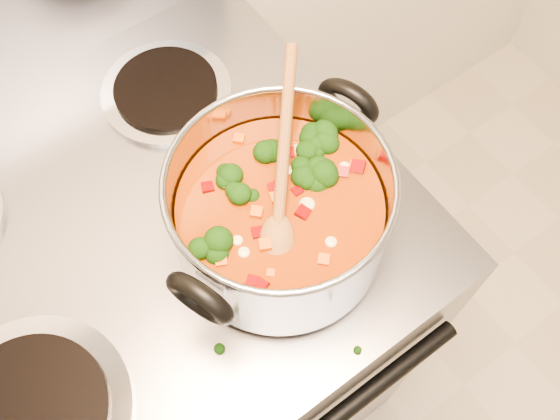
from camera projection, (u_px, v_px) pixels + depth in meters
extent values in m
cube|color=gray|center=(167.00, 335.00, 1.20)|extent=(0.74, 0.65, 0.92)
cylinder|color=#A5A5AD|center=(31.00, 415.00, 0.69)|extent=(0.23, 0.23, 0.01)
cylinder|color=black|center=(29.00, 414.00, 0.68)|extent=(0.18, 0.18, 0.01)
cylinder|color=#A5A5AD|center=(288.00, 243.00, 0.78)|extent=(0.23, 0.23, 0.01)
cylinder|color=black|center=(288.00, 241.00, 0.78)|extent=(0.18, 0.18, 0.01)
cylinder|color=#A5A5AD|center=(167.00, 92.00, 0.89)|extent=(0.19, 0.19, 0.01)
cylinder|color=black|center=(166.00, 88.00, 0.88)|extent=(0.15, 0.15, 0.01)
cylinder|color=#A9AAB2|center=(280.00, 212.00, 0.71)|extent=(0.25, 0.25, 0.14)
torus|color=#A9AAB2|center=(280.00, 182.00, 0.65)|extent=(0.25, 0.25, 0.01)
cylinder|color=maroon|center=(280.00, 221.00, 0.73)|extent=(0.24, 0.24, 0.08)
torus|color=black|center=(200.00, 299.00, 0.62)|extent=(0.05, 0.08, 0.08)
torus|color=black|center=(348.00, 102.00, 0.73)|extent=(0.05, 0.08, 0.08)
ellipsoid|color=black|center=(340.00, 157.00, 0.73)|extent=(0.04, 0.04, 0.03)
ellipsoid|color=black|center=(293.00, 265.00, 0.66)|extent=(0.04, 0.04, 0.03)
ellipsoid|color=black|center=(311.00, 193.00, 0.70)|extent=(0.04, 0.04, 0.03)
ellipsoid|color=black|center=(310.00, 141.00, 0.74)|extent=(0.04, 0.04, 0.03)
ellipsoid|color=black|center=(262.00, 130.00, 0.74)|extent=(0.04, 0.04, 0.03)
ellipsoid|color=black|center=(227.00, 184.00, 0.71)|extent=(0.04, 0.04, 0.03)
ellipsoid|color=black|center=(341.00, 199.00, 0.70)|extent=(0.04, 0.04, 0.03)
ellipsoid|color=black|center=(366.00, 232.00, 0.68)|extent=(0.04, 0.04, 0.03)
ellipsoid|color=black|center=(225.00, 221.00, 0.69)|extent=(0.04, 0.04, 0.03)
ellipsoid|color=black|center=(268.00, 204.00, 0.70)|extent=(0.04, 0.04, 0.03)
ellipsoid|color=black|center=(209.00, 191.00, 0.70)|extent=(0.04, 0.04, 0.03)
ellipsoid|color=#7A0407|center=(263.00, 171.00, 0.72)|extent=(0.01, 0.01, 0.01)
ellipsoid|color=#7A0407|center=(214.00, 215.00, 0.69)|extent=(0.01, 0.01, 0.01)
ellipsoid|color=#7A0407|center=(287.00, 222.00, 0.69)|extent=(0.01, 0.01, 0.01)
ellipsoid|color=#7A0407|center=(314.00, 269.00, 0.66)|extent=(0.01, 0.01, 0.01)
ellipsoid|color=#7A0407|center=(274.00, 139.00, 0.74)|extent=(0.01, 0.01, 0.01)
ellipsoid|color=#7A0407|center=(252.00, 178.00, 0.71)|extent=(0.01, 0.01, 0.01)
ellipsoid|color=#7A0407|center=(213.00, 156.00, 0.73)|extent=(0.01, 0.01, 0.01)
ellipsoid|color=#7A0407|center=(247.00, 282.00, 0.65)|extent=(0.01, 0.01, 0.01)
ellipsoid|color=#7A0407|center=(299.00, 150.00, 0.73)|extent=(0.01, 0.01, 0.01)
ellipsoid|color=#7A0407|center=(307.00, 218.00, 0.69)|extent=(0.01, 0.01, 0.01)
ellipsoid|color=#7A0407|center=(267.00, 227.00, 0.68)|extent=(0.01, 0.01, 0.01)
ellipsoid|color=#7A0407|center=(251.00, 167.00, 0.72)|extent=(0.01, 0.01, 0.01)
ellipsoid|color=#7A0407|center=(341.00, 267.00, 0.66)|extent=(0.01, 0.01, 0.01)
ellipsoid|color=#CF540B|center=(237.00, 247.00, 0.67)|extent=(0.01, 0.01, 0.01)
ellipsoid|color=#CF540B|center=(344.00, 199.00, 0.70)|extent=(0.01, 0.01, 0.01)
ellipsoid|color=#CF540B|center=(243.00, 286.00, 0.65)|extent=(0.01, 0.01, 0.01)
ellipsoid|color=#CF540B|center=(212.00, 167.00, 0.72)|extent=(0.01, 0.01, 0.01)
ellipsoid|color=#CF540B|center=(305.00, 162.00, 0.72)|extent=(0.01, 0.01, 0.01)
ellipsoid|color=#CF540B|center=(281.00, 260.00, 0.67)|extent=(0.01, 0.01, 0.01)
ellipsoid|color=#CF540B|center=(218.00, 232.00, 0.68)|extent=(0.01, 0.01, 0.01)
ellipsoid|color=#CF540B|center=(287.00, 252.00, 0.67)|extent=(0.01, 0.01, 0.01)
ellipsoid|color=#CF540B|center=(303.00, 183.00, 0.71)|extent=(0.01, 0.01, 0.01)
ellipsoid|color=#CF540B|center=(314.00, 165.00, 0.72)|extent=(0.01, 0.01, 0.01)
ellipsoid|color=beige|center=(290.00, 180.00, 0.71)|extent=(0.02, 0.02, 0.01)
ellipsoid|color=beige|center=(295.00, 242.00, 0.68)|extent=(0.02, 0.02, 0.01)
ellipsoid|color=beige|center=(196.00, 234.00, 0.68)|extent=(0.02, 0.02, 0.01)
ellipsoid|color=beige|center=(239.00, 140.00, 0.74)|extent=(0.02, 0.02, 0.01)
ellipsoid|color=beige|center=(262.00, 285.00, 0.65)|extent=(0.02, 0.02, 0.01)
ellipsoid|color=beige|center=(265.00, 232.00, 0.68)|extent=(0.02, 0.02, 0.01)
ellipsoid|color=beige|center=(347.00, 172.00, 0.72)|extent=(0.02, 0.02, 0.01)
ellipsoid|color=beige|center=(299.00, 140.00, 0.74)|extent=(0.02, 0.02, 0.01)
ellipsoid|color=brown|center=(277.00, 242.00, 0.68)|extent=(0.07, 0.08, 0.04)
cylinder|color=brown|center=(284.00, 141.00, 0.69)|extent=(0.15, 0.17, 0.09)
ellipsoid|color=black|center=(197.00, 135.00, 0.86)|extent=(0.01, 0.01, 0.01)
ellipsoid|color=black|center=(288.00, 392.00, 0.70)|extent=(0.01, 0.01, 0.01)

